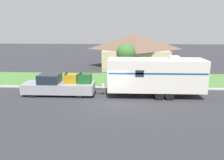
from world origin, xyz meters
name	(u,v)px	position (x,y,z in m)	size (l,w,h in m)	color
ground_plane	(111,101)	(0.00, 0.00, 0.00)	(120.00, 120.00, 0.00)	#2D2D33
curb_strip	(113,88)	(0.00, 3.75, 0.07)	(80.00, 0.30, 0.14)	#ADADA8
lawn_strip	(114,80)	(0.00, 7.40, 0.01)	(80.00, 7.00, 0.03)	#477538
house_across_street	(135,50)	(2.74, 15.46, 2.54)	(9.84, 8.45, 4.89)	tan
pickup_truck	(59,85)	(-4.67, 1.54, 0.86)	(6.35, 1.98, 2.00)	black
travel_trailer	(156,75)	(3.76, 1.54, 1.90)	(9.19, 2.43, 3.54)	black
mailbox	(118,77)	(0.48, 4.33, 1.02)	(0.48, 0.20, 1.33)	brown
tree_in_yard	(126,53)	(1.26, 5.93, 3.20)	(2.01, 2.01, 4.24)	brown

